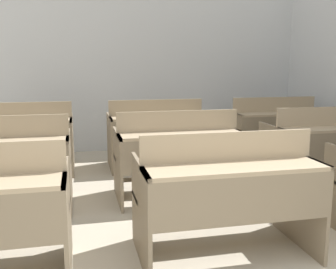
% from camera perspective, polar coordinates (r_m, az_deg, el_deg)
% --- Properties ---
extents(wall_back, '(5.78, 0.06, 3.14)m').
position_cam_1_polar(wall_back, '(6.53, -5.43, 11.47)').
color(wall_back, silver).
rests_on(wall_back, ground_plane).
extents(bench_front_center, '(1.29, 0.76, 0.94)m').
position_cam_1_polar(bench_front_center, '(2.95, 8.49, -8.30)').
color(bench_front_center, '#7A6B54').
rests_on(bench_front_center, ground_plane).
extents(bench_second_left, '(1.29, 0.76, 0.94)m').
position_cam_1_polar(bench_second_left, '(4.09, -23.09, -3.76)').
color(bench_second_left, '#7F6F58').
rests_on(bench_second_left, ground_plane).
extents(bench_second_center, '(1.29, 0.76, 0.94)m').
position_cam_1_polar(bench_second_center, '(4.16, 1.44, -2.71)').
color(bench_second_center, '#807059').
rests_on(bench_second_center, ground_plane).
extents(bench_second_right, '(1.29, 0.76, 0.94)m').
position_cam_1_polar(bench_second_right, '(4.87, 21.94, -1.53)').
color(bench_second_right, '#80715A').
rests_on(bench_second_right, ground_plane).
extents(bench_third_left, '(1.29, 0.76, 0.94)m').
position_cam_1_polar(bench_third_left, '(5.38, -20.50, -0.38)').
color(bench_third_left, '#7C6D56').
rests_on(bench_third_left, ground_plane).
extents(bench_third_center, '(1.29, 0.76, 0.94)m').
position_cam_1_polar(bench_third_center, '(5.42, -1.74, 0.34)').
color(bench_third_center, '#796A53').
rests_on(bench_third_center, ground_plane).
extents(bench_third_right, '(1.29, 0.76, 0.94)m').
position_cam_1_polar(bench_third_right, '(6.01, 14.97, 0.98)').
color(bench_third_right, '#7B6C55').
rests_on(bench_third_right, ground_plane).
extents(wastepaper_bin, '(0.24, 0.24, 0.37)m').
position_cam_1_polar(wastepaper_bin, '(6.97, 16.19, -0.42)').
color(wastepaper_bin, '#474C51').
rests_on(wastepaper_bin, ground_plane).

